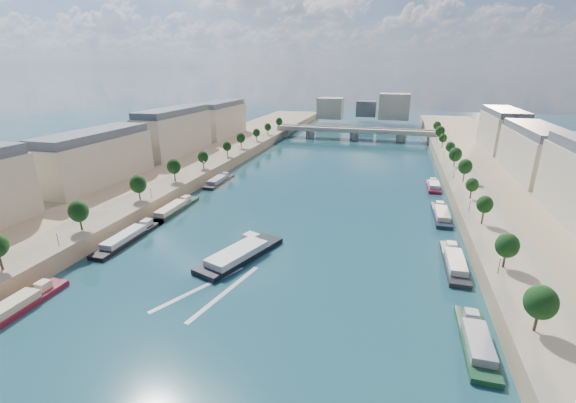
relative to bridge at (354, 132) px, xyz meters
The scene contains 17 objects.
ground 136.41m from the bridge, 90.00° to the right, with size 700.00×700.00×0.00m, color #0C3338.
quay_left 154.18m from the bridge, 117.84° to the right, with size 44.00×520.00×5.00m, color #9E8460.
quay_right 154.18m from the bridge, 62.16° to the right, with size 44.00×520.00×5.00m, color #9E8460.
pave_left 147.75m from the bridge, 112.69° to the right, with size 14.00×520.00×0.10m, color gray.
pave_right 147.75m from the bridge, 67.31° to the right, with size 14.00×520.00×0.10m, color gray.
trees_left 145.24m from the bridge, 112.27° to the right, with size 4.80×268.80×8.26m.
trees_right 137.87m from the bridge, 66.47° to the right, with size 4.80×268.80×8.26m.
lamps_left 155.47m from the bridge, 109.74° to the right, with size 0.36×200.36×4.28m.
lamps_right 141.45m from the bridge, 68.21° to the right, with size 0.36×200.36×4.28m.
buildings_left 151.02m from the bridge, 124.36° to the right, with size 16.00×226.00×23.20m.
buildings_right 151.02m from the bridge, 55.64° to the right, with size 16.00×226.00×23.20m.
skyline 83.82m from the bridge, 87.80° to the left, with size 79.00×42.00×22.00m.
bridge is the anchor object (origin of this frame).
tour_barge 190.84m from the bridge, 92.85° to the right, with size 16.80×28.86×3.79m.
wake 207.44m from the bridge, 92.62° to the right, with size 16.16×25.64×0.04m.
moored_barges_left 197.37m from the bridge, 103.33° to the right, with size 5.00×151.35×3.60m.
moored_barges_right 188.53m from the bridge, 76.03° to the right, with size 5.00×158.71×3.60m.
Camera 1 is at (27.75, -40.12, 48.35)m, focal length 24.00 mm.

